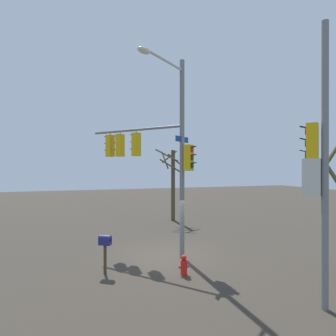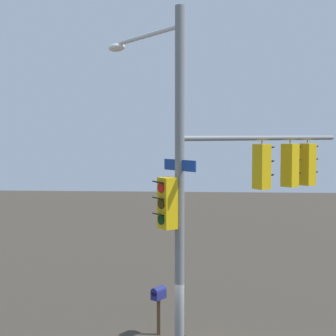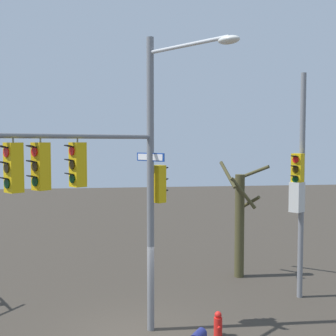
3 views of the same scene
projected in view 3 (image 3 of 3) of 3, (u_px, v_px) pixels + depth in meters
The scene contains 4 objects.
main_signal_pole_assembly at pixel (116, 166), 11.41m from camera, with size 3.76×6.11×8.51m.
secondary_pole_assembly at pixel (299, 186), 15.14m from camera, with size 0.59×0.65×7.93m.
fire_hydrant at pixel (218, 325), 12.37m from camera, with size 0.38×0.24×0.73m.
bare_tree_behind_pole at pixel (240, 220), 17.72m from camera, with size 2.01×2.03×4.75m.
Camera 3 is at (12.06, -0.69, 5.57)m, focal length 46.45 mm.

